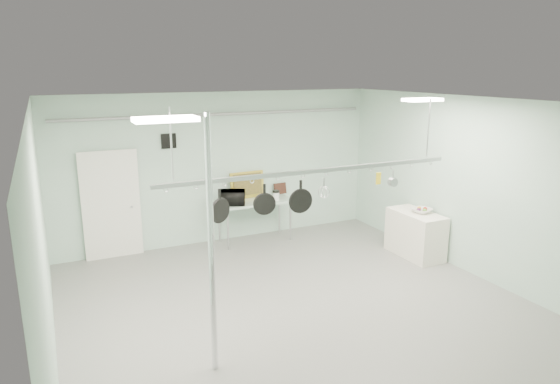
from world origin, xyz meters
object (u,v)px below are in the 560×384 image
pot_rack (315,169)px  skillet_right (301,197)px  side_cabinet (415,234)px  coffee_canister (276,196)px  fruit_bowl (422,211)px  chrome_pole (211,248)px  skillet_mid (264,199)px  prep_table (255,204)px  skillet_left (220,205)px  microwave (232,198)px

pot_rack → skillet_right: 0.46m
side_cabinet → coffee_canister: 2.99m
fruit_bowl → skillet_right: bearing=-162.3°
side_cabinet → pot_rack: (-2.95, -1.10, 1.78)m
side_cabinet → skillet_right: bearing=-160.9°
chrome_pole → pot_rack: 2.19m
pot_rack → coffee_canister: bearing=75.2°
coffee_canister → skillet_mid: size_ratio=0.39×
prep_table → pot_rack: (-0.40, -3.30, 1.40)m
pot_rack → skillet_mid: bearing=180.0°
chrome_pole → coffee_canister: chrome_pole is taller
coffee_canister → skillet_left: bearing=-126.4°
chrome_pole → coffee_canister: (2.73, 4.04, -0.61)m
skillet_right → side_cabinet: bearing=24.4°
side_cabinet → coffee_canister: coffee_canister is taller
microwave → skillet_mid: bearing=100.5°
side_cabinet → pot_rack: size_ratio=0.25×
side_cabinet → skillet_right: 3.64m
side_cabinet → skillet_mid: (-3.76, -1.10, 1.41)m
skillet_mid → skillet_right: same height
chrome_pole → skillet_right: chrome_pole is taller
pot_rack → microwave: (-0.14, 3.22, -1.18)m
prep_table → skillet_mid: 3.66m
chrome_pole → microwave: chrome_pole is taller
pot_rack → coffee_canister: pot_rack is taller
fruit_bowl → skillet_left: size_ratio=0.80×
fruit_bowl → chrome_pole: bearing=-158.5°
microwave → fruit_bowl: (3.16, -2.18, -0.11)m
prep_table → fruit_bowl: bearing=-40.8°
chrome_pole → skillet_left: (0.42, 0.90, 0.25)m
microwave → pot_rack: bearing=114.9°
chrome_pole → skillet_mid: bearing=39.7°
skillet_mid → side_cabinet: bearing=31.8°
side_cabinet → microwave: microwave is taller
prep_table → coffee_canister: coffee_canister is taller
skillet_left → coffee_canister: bearing=28.4°
side_cabinet → fruit_bowl: fruit_bowl is taller
microwave → skillet_mid: 3.38m
skillet_left → skillet_right: 1.25m
pot_rack → skillet_left: 1.53m
prep_table → skillet_mid: (-1.21, -3.30, 1.03)m
skillet_right → chrome_pole: bearing=-146.3°
fruit_bowl → skillet_left: skillet_left is taller
pot_rack → coffee_canister: size_ratio=27.22×
side_cabinet → skillet_left: 4.78m
chrome_pole → skillet_left: chrome_pole is taller
coffee_canister → fruit_bowl: size_ratio=0.47×
skillet_mid → prep_table: bearing=85.3°
chrome_pole → skillet_left: bearing=65.0°
skillet_right → fruit_bowl: bearing=23.1°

